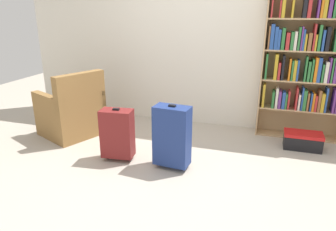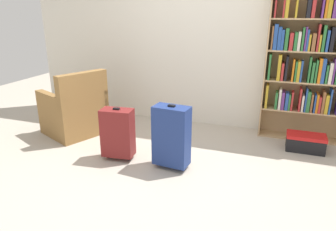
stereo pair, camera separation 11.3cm
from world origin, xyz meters
The scene contains 8 objects.
ground_plane centered at (0.00, 0.00, 0.00)m, with size 10.03×10.03×0.00m, color #B2A899.
back_wall centered at (0.00, 1.70, 1.30)m, with size 5.73×0.10×2.60m, color silver.
bookshelf centered at (1.36, 1.51, 1.05)m, with size 1.11×0.26×1.93m.
armchair centered at (-1.63, 0.64, 0.32)m, with size 0.92×0.92×0.90m.
mug centered at (-1.02, 0.74, 0.05)m, with size 0.12×0.08×0.10m.
storage_box centered at (1.38, 1.11, 0.11)m, with size 0.46×0.25×0.21m.
suitcase_dark_red centered at (-0.69, 0.13, 0.33)m, with size 0.38×0.24×0.63m.
suitcase_navy_blue centered at (-0.04, 0.14, 0.38)m, with size 0.40×0.24×0.73m.
Camera 2 is at (0.96, -2.77, 1.66)m, focal length 33.13 mm.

